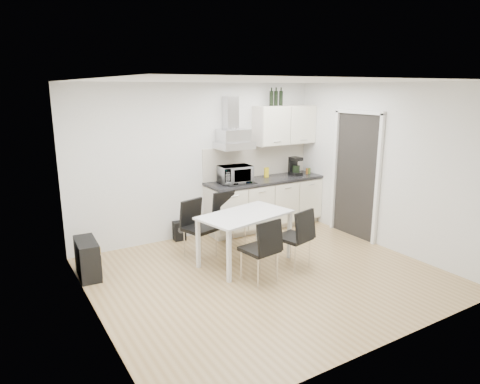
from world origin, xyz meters
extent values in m
plane|color=tan|center=(0.00, 0.00, 0.00)|extent=(4.50, 4.50, 0.00)
cube|color=white|center=(0.00, 2.00, 1.30)|extent=(4.50, 0.10, 2.60)
cube|color=white|center=(0.00, -2.00, 1.30)|extent=(4.50, 0.10, 2.60)
cube|color=white|center=(-2.25, 0.00, 1.30)|extent=(0.10, 4.00, 2.60)
cube|color=white|center=(2.25, 0.00, 1.30)|extent=(0.10, 4.00, 2.60)
plane|color=white|center=(0.00, 0.00, 2.60)|extent=(4.50, 4.50, 0.00)
cube|color=white|center=(2.21, 0.55, 1.05)|extent=(0.08, 1.04, 2.10)
cube|color=beige|center=(1.15, 1.74, 0.05)|extent=(2.16, 0.52, 0.10)
cube|color=beige|center=(1.15, 1.70, 0.48)|extent=(2.20, 0.60, 0.76)
cube|color=#232325|center=(1.15, 1.69, 0.90)|extent=(2.22, 0.64, 0.04)
cube|color=beige|center=(1.15, 1.99, 1.21)|extent=(2.20, 0.02, 0.58)
cube|color=beige|center=(1.65, 1.82, 1.85)|extent=(1.20, 0.35, 0.70)
cube|color=silver|center=(0.55, 1.78, 1.65)|extent=(0.60, 0.46, 0.30)
cube|color=silver|center=(0.55, 1.89, 2.10)|extent=(0.22, 0.20, 0.55)
imported|color=silver|center=(0.52, 1.68, 1.10)|extent=(0.57, 0.35, 0.37)
cube|color=yellow|center=(1.25, 1.80, 1.01)|extent=(0.08, 0.04, 0.18)
cylinder|color=brown|center=(2.08, 1.65, 0.98)|extent=(0.04, 0.04, 0.11)
cylinder|color=#4C6626|center=(2.14, 1.65, 0.98)|extent=(0.04, 0.04, 0.11)
cylinder|color=black|center=(1.35, 1.82, 2.36)|extent=(0.07, 0.07, 0.32)
cylinder|color=black|center=(1.45, 1.82, 2.36)|extent=(0.07, 0.07, 0.32)
cylinder|color=black|center=(1.56, 1.82, 2.36)|extent=(0.07, 0.07, 0.32)
cube|color=white|center=(-0.01, 0.51, 0.73)|extent=(1.45, 1.02, 0.03)
cube|color=white|center=(-0.54, 0.06, 0.36)|extent=(0.06, 0.06, 0.72)
cube|color=white|center=(0.65, 0.31, 0.36)|extent=(0.06, 0.06, 0.72)
cube|color=white|center=(-0.68, 0.70, 0.36)|extent=(0.06, 0.06, 0.72)
cube|color=white|center=(0.51, 0.96, 0.36)|extent=(0.06, 0.06, 0.72)
cube|color=black|center=(-2.10, 1.22, 0.26)|extent=(0.29, 0.63, 0.52)
cube|color=gold|center=(-1.97, 1.22, 0.44)|extent=(0.04, 0.56, 0.08)
cube|color=black|center=(-0.46, 1.90, 0.16)|extent=(0.21, 0.19, 0.32)
camera|label=1|loc=(-3.14, -4.50, 2.52)|focal=32.00mm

